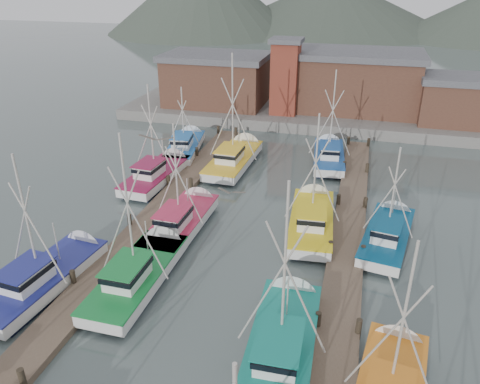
% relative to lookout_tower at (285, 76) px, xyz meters
% --- Properties ---
extents(ground, '(260.00, 260.00, 0.00)m').
position_rel_lookout_tower_xyz_m(ground, '(2.00, -33.00, -5.55)').
color(ground, '#4A5855').
rests_on(ground, ground).
extents(dock_left, '(2.30, 46.00, 1.50)m').
position_rel_lookout_tower_xyz_m(dock_left, '(-5.00, -28.96, -5.34)').
color(dock_left, brown).
rests_on(dock_left, ground).
extents(dock_right, '(2.30, 46.00, 1.50)m').
position_rel_lookout_tower_xyz_m(dock_right, '(9.00, -28.96, -5.34)').
color(dock_right, brown).
rests_on(dock_right, ground).
extents(quay, '(44.00, 16.00, 1.20)m').
position_rel_lookout_tower_xyz_m(quay, '(2.00, 4.00, -4.95)').
color(quay, gray).
rests_on(quay, ground).
extents(shed_left, '(12.72, 8.48, 6.20)m').
position_rel_lookout_tower_xyz_m(shed_left, '(-9.00, 2.00, -1.21)').
color(shed_left, brown).
rests_on(shed_left, quay).
extents(shed_center, '(14.84, 9.54, 6.90)m').
position_rel_lookout_tower_xyz_m(shed_center, '(8.00, 4.00, -0.86)').
color(shed_center, brown).
rests_on(shed_center, quay).
extents(shed_right, '(8.48, 6.36, 5.20)m').
position_rel_lookout_tower_xyz_m(shed_right, '(19.00, 1.00, -1.71)').
color(shed_right, brown).
rests_on(shed_right, quay).
extents(lookout_tower, '(3.60, 3.60, 8.50)m').
position_rel_lookout_tower_xyz_m(lookout_tower, '(0.00, 0.00, 0.00)').
color(lookout_tower, maroon).
rests_on(lookout_tower, quay).
extents(distant_hills, '(175.00, 140.00, 42.00)m').
position_rel_lookout_tower_xyz_m(distant_hills, '(-10.76, 89.59, -5.55)').
color(distant_hills, '#3F483C').
rests_on(distant_hills, ground).
extents(boat_4, '(4.07, 9.27, 10.23)m').
position_rel_lookout_tower_xyz_m(boat_4, '(-2.49, -33.37, -4.86)').
color(boat_4, black).
rests_on(boat_4, ground).
extents(boat_5, '(4.10, 9.71, 10.22)m').
position_rel_lookout_tower_xyz_m(boat_5, '(6.52, -36.75, -4.87)').
color(boat_5, black).
rests_on(boat_5, ground).
extents(boat_6, '(3.79, 9.36, 9.21)m').
position_rel_lookout_tower_xyz_m(boat_6, '(-7.54, -35.04, -4.87)').
color(boat_6, black).
rests_on(boat_6, ground).
extents(boat_8, '(3.53, 9.06, 8.73)m').
position_rel_lookout_tower_xyz_m(boat_8, '(-2.38, -26.92, -4.87)').
color(boat_8, black).
rests_on(boat_8, ground).
extents(boat_9, '(3.77, 9.48, 9.37)m').
position_rel_lookout_tower_xyz_m(boat_9, '(6.37, -24.33, -4.87)').
color(boat_9, black).
rests_on(boat_9, ground).
extents(boat_10, '(3.82, 9.18, 9.31)m').
position_rel_lookout_tower_xyz_m(boat_10, '(-7.51, -19.53, -4.87)').
color(boat_10, black).
rests_on(boat_10, ground).
extents(boat_11, '(3.95, 8.78, 7.72)m').
position_rel_lookout_tower_xyz_m(boat_11, '(11.59, -25.08, -4.87)').
color(boat_11, black).
rests_on(boat_11, ground).
extents(boat_12, '(4.50, 10.06, 11.30)m').
position_rel_lookout_tower_xyz_m(boat_12, '(-2.01, -14.36, -4.86)').
color(boat_12, black).
rests_on(boat_12, ground).
extents(boat_13, '(3.79, 8.94, 9.57)m').
position_rel_lookout_tower_xyz_m(boat_13, '(6.40, -11.40, -4.87)').
color(boat_13, black).
rests_on(boat_13, ground).
extents(boat_14, '(4.09, 9.12, 7.46)m').
position_rel_lookout_tower_xyz_m(boat_14, '(-7.75, -12.37, -4.87)').
color(boat_14, black).
rests_on(boat_14, ground).
extents(gull_near, '(1.54, 0.60, 0.24)m').
position_rel_lookout_tower_xyz_m(gull_near, '(0.74, -36.73, 4.74)').
color(gull_near, gray).
rests_on(gull_near, ground).
extents(gull_far, '(1.55, 0.65, 0.24)m').
position_rel_lookout_tower_xyz_m(gull_far, '(2.85, -32.67, 0.64)').
color(gull_far, gray).
rests_on(gull_far, ground).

